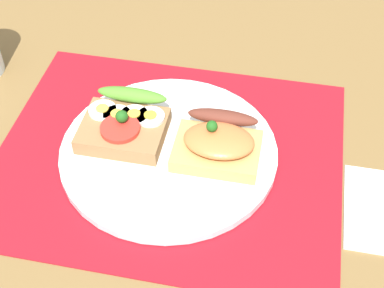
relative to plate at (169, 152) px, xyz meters
The scene contains 5 objects.
ground_plane 2.44cm from the plate, ahead, with size 120.00×90.00×3.20cm, color brown.
placemat 0.69cm from the plate, ahead, with size 43.46×35.84×0.30cm, color maroon.
plate is the anchor object (origin of this frame).
sandwich_egg_tomato 6.70cm from the plate, 163.85° to the left, with size 10.57×10.05×4.31cm.
sandwich_salmon 6.65cm from the plate, ahead, with size 10.56×9.15×5.16cm.
Camera 1 is at (12.39, -46.67, 52.65)cm, focal length 52.46 mm.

